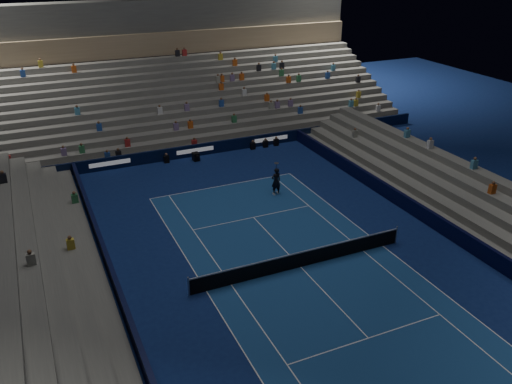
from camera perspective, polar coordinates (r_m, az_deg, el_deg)
The scene contains 11 objects.
ground at distance 29.69m, azimuth 4.79°, elevation -8.00°, with size 90.00×90.00×0.00m, color navy.
court_surface at distance 29.69m, azimuth 4.79°, elevation -7.99°, with size 10.97×23.77×0.01m, color navy.
sponsor_barrier_far at distance 44.81m, azimuth -6.57°, elevation 4.45°, with size 44.00×0.25×1.00m, color black.
sponsor_barrier_east at distance 34.64m, azimuth 19.08°, elevation -3.30°, with size 0.25×37.00×1.00m, color black.
sponsor_barrier_west at distance 26.83m, azimuth -14.08°, elevation -11.53°, with size 0.25×37.00×1.00m, color black.
grandstand_main at distance 52.62m, azimuth -9.98°, elevation 10.64°, with size 44.00×15.20×11.20m.
grandstand_east at distance 36.77m, azimuth 23.18°, elevation -1.59°, with size 5.00×37.00×2.50m.
grandstand_west at distance 26.46m, azimuth -21.69°, elevation -12.18°, with size 5.00×37.00×2.50m.
tennis_net at distance 29.42m, azimuth 4.82°, elevation -7.17°, with size 12.90×0.10×1.10m.
tennis_player at distance 37.44m, azimuth 2.16°, elevation 1.16°, with size 0.72×0.48×1.99m, color black.
broadcast_camera at distance 43.89m, azimuth -6.44°, elevation 3.78°, with size 0.52×0.97×0.67m.
Camera 1 is at (-12.38, -21.62, 16.16)m, focal length 37.39 mm.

